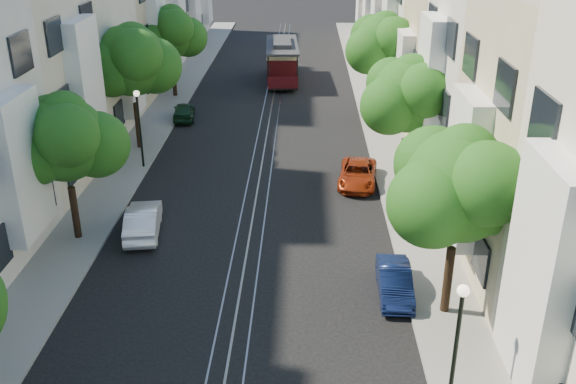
# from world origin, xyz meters

# --- Properties ---
(ground) EXTENTS (200.00, 200.00, 0.00)m
(ground) POSITION_xyz_m (0.00, 28.00, 0.00)
(ground) COLOR black
(ground) RESTS_ON ground
(sidewalk_east) EXTENTS (2.50, 80.00, 0.12)m
(sidewalk_east) POSITION_xyz_m (7.25, 28.00, 0.06)
(sidewalk_east) COLOR gray
(sidewalk_east) RESTS_ON ground
(sidewalk_west) EXTENTS (2.50, 80.00, 0.12)m
(sidewalk_west) POSITION_xyz_m (-7.25, 28.00, 0.06)
(sidewalk_west) COLOR gray
(sidewalk_west) RESTS_ON ground
(rail_left) EXTENTS (0.06, 80.00, 0.02)m
(rail_left) POSITION_xyz_m (-0.55, 28.00, 0.01)
(rail_left) COLOR gray
(rail_left) RESTS_ON ground
(rail_slot) EXTENTS (0.06, 80.00, 0.02)m
(rail_slot) POSITION_xyz_m (0.00, 28.00, 0.01)
(rail_slot) COLOR gray
(rail_slot) RESTS_ON ground
(rail_right) EXTENTS (0.06, 80.00, 0.02)m
(rail_right) POSITION_xyz_m (0.55, 28.00, 0.01)
(rail_right) COLOR gray
(rail_right) RESTS_ON ground
(lane_line) EXTENTS (0.08, 80.00, 0.01)m
(lane_line) POSITION_xyz_m (0.00, 28.00, 0.00)
(lane_line) COLOR tan
(lane_line) RESTS_ON ground
(townhouses_east) EXTENTS (7.75, 72.00, 12.00)m
(townhouses_east) POSITION_xyz_m (11.87, 27.91, 5.18)
(townhouses_east) COLOR beige
(townhouses_east) RESTS_ON ground
(townhouses_west) EXTENTS (7.75, 72.00, 11.76)m
(townhouses_west) POSITION_xyz_m (-11.87, 27.91, 5.08)
(townhouses_west) COLOR silver
(townhouses_west) RESTS_ON ground
(tree_e_b) EXTENTS (4.93, 4.08, 6.68)m
(tree_e_b) POSITION_xyz_m (7.26, 8.98, 4.73)
(tree_e_b) COLOR black
(tree_e_b) RESTS_ON ground
(tree_e_c) EXTENTS (4.84, 3.99, 6.52)m
(tree_e_c) POSITION_xyz_m (7.26, 19.98, 4.60)
(tree_e_c) COLOR black
(tree_e_c) RESTS_ON ground
(tree_e_d) EXTENTS (5.01, 4.16, 6.85)m
(tree_e_d) POSITION_xyz_m (7.26, 30.98, 4.87)
(tree_e_d) COLOR black
(tree_e_d) RESTS_ON ground
(tree_w_b) EXTENTS (4.72, 3.87, 6.27)m
(tree_w_b) POSITION_xyz_m (-7.14, 13.98, 4.40)
(tree_w_b) COLOR black
(tree_w_b) RESTS_ON ground
(tree_w_c) EXTENTS (5.13, 4.28, 7.09)m
(tree_w_c) POSITION_xyz_m (-7.14, 24.98, 5.07)
(tree_w_c) COLOR black
(tree_w_c) RESTS_ON ground
(tree_w_d) EXTENTS (4.84, 3.99, 6.52)m
(tree_w_d) POSITION_xyz_m (-7.14, 35.98, 4.60)
(tree_w_d) COLOR black
(tree_w_d) RESTS_ON ground
(lamp_east) EXTENTS (0.32, 0.32, 4.16)m
(lamp_east) POSITION_xyz_m (6.30, 4.00, 2.85)
(lamp_east) COLOR black
(lamp_east) RESTS_ON ground
(lamp_west) EXTENTS (0.32, 0.32, 4.16)m
(lamp_west) POSITION_xyz_m (-6.30, 22.00, 2.85)
(lamp_west) COLOR black
(lamp_west) RESTS_ON ground
(cable_car) EXTENTS (2.83, 7.94, 3.01)m
(cable_car) POSITION_xyz_m (0.50, 40.82, 1.78)
(cable_car) COLOR black
(cable_car) RESTS_ON ground
(parked_car_e_mid) EXTENTS (1.22, 3.31, 1.08)m
(parked_car_e_mid) POSITION_xyz_m (5.60, 10.09, 0.54)
(parked_car_e_mid) COLOR #0B163B
(parked_car_e_mid) RESTS_ON ground
(parked_car_e_far) EXTENTS (2.31, 4.13, 1.09)m
(parked_car_e_far) POSITION_xyz_m (5.01, 20.18, 0.55)
(parked_car_e_far) COLOR #942B0D
(parked_car_e_far) RESTS_ON ground
(parked_car_w_mid) EXTENTS (1.84, 3.96, 1.26)m
(parked_car_w_mid) POSITION_xyz_m (-4.55, 14.59, 0.63)
(parked_car_w_mid) COLOR white
(parked_car_w_mid) RESTS_ON ground
(parked_car_w_far) EXTENTS (1.73, 3.47, 1.14)m
(parked_car_w_far) POSITION_xyz_m (-5.60, 30.60, 0.57)
(parked_car_w_far) COLOR #14331C
(parked_car_w_far) RESTS_ON ground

